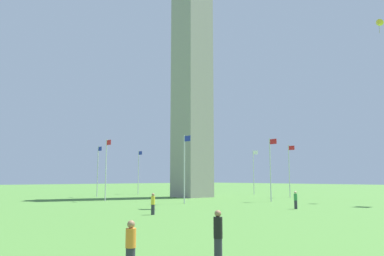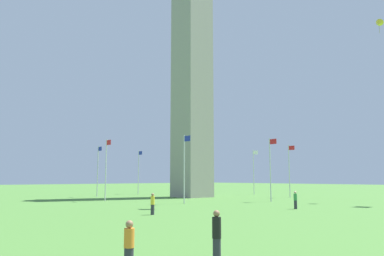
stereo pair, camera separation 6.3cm
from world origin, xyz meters
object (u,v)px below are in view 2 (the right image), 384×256
(person_green_shirt, at_px, (295,200))
(kite_yellow_delta, at_px, (379,23))
(flagpole_ne, at_px, (290,168))
(flagpole_sw, at_px, (98,169))
(flagpole_s, at_px, (139,170))
(flagpole_nw, at_px, (185,166))
(flagpole_se, at_px, (197,170))
(flagpole_w, at_px, (106,167))
(person_yellow_shirt, at_px, (153,204))
(flagpole_n, at_px, (271,167))
(person_orange_shirt, at_px, (129,248))
(person_black_shirt, at_px, (217,236))
(obelisk_monument, at_px, (192,59))
(flagpole_e, at_px, (254,170))

(person_green_shirt, xyz_separation_m, kite_yellow_delta, (1.03, 19.45, 22.57))
(flagpole_ne, height_order, flagpole_sw, same)
(flagpole_s, distance_m, flagpole_nw, 27.22)
(flagpole_se, distance_m, flagpole_w, 27.22)
(person_yellow_shirt, bearing_deg, flagpole_n, -59.55)
(flagpole_n, xyz_separation_m, flagpole_se, (-25.15, 10.42, 0.00))
(person_green_shirt, height_order, person_orange_shirt, person_green_shirt)
(person_black_shirt, relative_size, person_yellow_shirt, 1.05)
(obelisk_monument, distance_m, person_yellow_shirt, 34.95)
(flagpole_e, bearing_deg, flagpole_n, -45.00)
(flagpole_sw, height_order, person_green_shirt, flagpole_sw)
(flagpole_n, bearing_deg, flagpole_sw, -157.50)
(flagpole_n, height_order, flagpole_w, same)
(flagpole_w, bearing_deg, person_green_shirt, 17.67)
(flagpole_sw, distance_m, flagpole_nw, 20.83)
(flagpole_e, xyz_separation_m, person_black_shirt, (34.17, -43.86, -3.43))
(person_orange_shirt, bearing_deg, flagpole_n, 1.70)
(obelisk_monument, relative_size, flagpole_s, 5.53)
(obelisk_monument, height_order, person_black_shirt, obelisk_monument)
(flagpole_ne, relative_size, flagpole_nw, 1.00)
(flagpole_s, bearing_deg, person_black_shirt, -30.78)
(flagpole_n, bearing_deg, flagpole_se, 157.50)
(kite_yellow_delta, bearing_deg, person_yellow_shirt, -99.29)
(flagpole_s, distance_m, person_green_shirt, 38.65)
(flagpole_e, relative_size, flagpole_s, 1.00)
(person_black_shirt, bearing_deg, flagpole_n, -47.51)
(flagpole_sw, relative_size, person_yellow_shirt, 4.63)
(flagpole_se, relative_size, flagpole_sw, 1.00)
(obelisk_monument, xyz_separation_m, person_orange_shirt, (33.72, -32.42, -20.93))
(flagpole_s, distance_m, person_yellow_shirt, 39.53)
(flagpole_nw, bearing_deg, flagpole_se, 135.00)
(flagpole_n, xyz_separation_m, person_orange_shirt, (18.93, -32.42, -3.52))
(flagpole_n, bearing_deg, person_yellow_shirt, -79.20)
(obelisk_monument, bearing_deg, flagpole_n, 0.00)
(person_orange_shirt, bearing_deg, obelisk_monument, 17.54)
(obelisk_monument, bearing_deg, flagpole_e, 89.76)
(kite_yellow_delta, bearing_deg, person_green_shirt, -93.03)
(flagpole_sw, distance_m, person_orange_shirt, 49.39)
(obelisk_monument, bearing_deg, flagpole_sw, -134.83)
(obelisk_monument, xyz_separation_m, flagpole_s, (-14.67, 0.00, -17.41))
(flagpole_ne, xyz_separation_m, flagpole_nw, (-0.00, -20.83, 0.00))
(flagpole_ne, relative_size, flagpole_sw, 1.00)
(flagpole_ne, height_order, person_black_shirt, flagpole_ne)
(flagpole_ne, xyz_separation_m, person_yellow_shirt, (8.28, -31.23, -3.47))
(flagpole_s, bearing_deg, flagpole_e, 45.00)
(flagpole_w, bearing_deg, person_black_shirt, -22.85)
(flagpole_n, relative_size, person_yellow_shirt, 4.63)
(flagpole_e, xyz_separation_m, flagpole_s, (-14.73, -14.73, 0.00))
(kite_yellow_delta, bearing_deg, obelisk_monument, -153.45)
(flagpole_ne, xyz_separation_m, kite_yellow_delta, (13.66, 1.64, 19.09))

